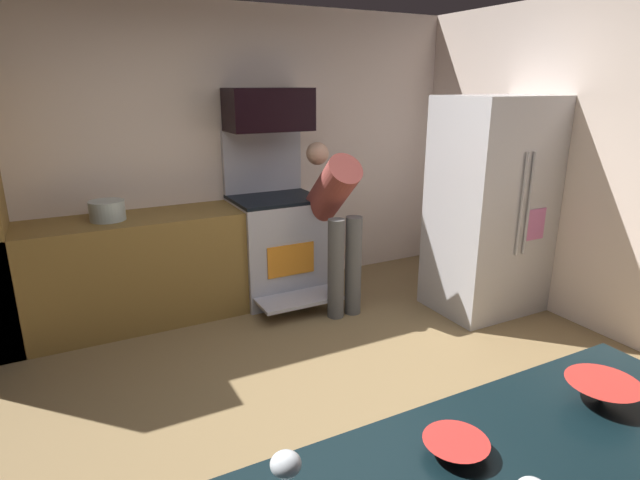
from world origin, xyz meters
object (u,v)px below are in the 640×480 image
Objects in this scene: person_cook at (335,213)px; stock_pot at (107,211)px; mixing_bowl_large at (602,392)px; mixing_bowl_small at (456,447)px; oven_range at (276,243)px; microwave at (269,110)px; wine_glass_near at (286,466)px; refrigerator at (490,207)px.

stock_pot is (-1.75, 0.52, 0.11)m from person_cook.
mixing_bowl_large reaches higher than mixing_bowl_small.
mixing_bowl_large is at bearing -93.48° from oven_range.
person_cook is 2.87m from mixing_bowl_large.
microwave is 3.06× the size of mixing_bowl_large.
stock_pot reaches higher than mixing_bowl_small.
mixing_bowl_large is 1.12m from wine_glass_near.
wine_glass_near reaches higher than mixing_bowl_small.
oven_range is 1.48m from stock_pot.
refrigerator is at bearing -25.96° from person_cook.
oven_range is 3.36m from mixing_bowl_large.
microwave reaches higher than stock_pot.
wine_glass_near is at bearing 173.37° from mixing_bowl_small.
mixing_bowl_small is (-1.16, -2.79, 0.05)m from person_cook.
mixing_bowl_small is at bearing -112.52° from person_cook.
refrigerator is 1.33m from person_cook.
mixing_bowl_large is 1.26× the size of mixing_bowl_small.
mixing_bowl_large is at bearing -100.95° from person_cook.
microwave reaches higher than refrigerator.
mixing_bowl_small is (-0.81, -3.29, 0.41)m from oven_range.
person_cook is 5.95× the size of mixing_bowl_large.
wine_glass_near is 0.55× the size of stock_pot.
wine_glass_near is (-1.66, -2.73, 0.14)m from person_cook.
person_cook is 7.51× the size of mixing_bowl_small.
microwave is 0.40× the size of refrigerator.
wine_glass_near reaches higher than mixing_bowl_large.
stock_pot is at bearing 100.21° from mixing_bowl_small.
wine_glass_near is (-1.12, 0.09, 0.07)m from mixing_bowl_large.
oven_range is 1.06× the size of person_cook.
mixing_bowl_small is (-2.35, -2.21, 0.00)m from refrigerator.
refrigerator reaches higher than stock_pot.
mixing_bowl_large is 1.64× the size of wine_glass_near.
mixing_bowl_small is at bearing -136.77° from refrigerator.
microwave reaches higher than person_cook.
oven_range is 0.71m from person_cook.
refrigerator reaches higher than wine_glass_near.
microwave is at bearing 76.50° from mixing_bowl_small.
wine_glass_near is at bearing -112.19° from oven_range.
refrigerator is at bearing 52.15° from mixing_bowl_large.
oven_range is 5.67× the size of stock_pot.
mixing_bowl_large is at bearing -93.39° from microwave.
mixing_bowl_large is 3.55m from stock_pot.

